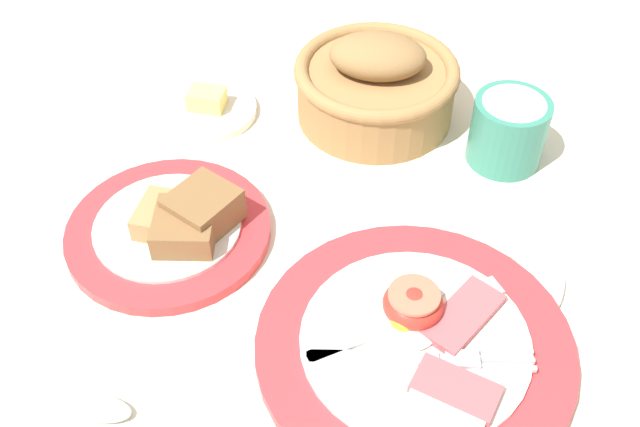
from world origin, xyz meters
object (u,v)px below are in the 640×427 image
object	(u,v)px
bread_basket	(376,84)
breakfast_plate	(416,341)
butter_dish	(208,108)
teaspoon_by_saucer	(122,413)
teaspoon_stray	(555,273)
sugar_cup	(508,130)
bread_plate	(175,226)

from	to	relation	value
bread_basket	breakfast_plate	bearing A→B (deg)	-63.03
bread_basket	butter_dish	distance (m)	0.19
bread_basket	teaspoon_by_saucer	size ratio (longest dim) A/B	0.94
butter_dish	teaspoon_stray	size ratio (longest dim) A/B	0.57
butter_dish	breakfast_plate	bearing A→B (deg)	-33.35
bread_basket	teaspoon_stray	world-z (taller)	bread_basket
teaspoon_by_saucer	butter_dish	bearing A→B (deg)	-82.53
sugar_cup	teaspoon_by_saucer	size ratio (longest dim) A/B	0.41
teaspoon_by_saucer	teaspoon_stray	size ratio (longest dim) A/B	1.00
breakfast_plate	sugar_cup	world-z (taller)	sugar_cup
bread_basket	butter_dish	bearing A→B (deg)	-157.00
sugar_cup	bread_plate	bearing A→B (deg)	-137.34
teaspoon_stray	teaspoon_by_saucer	bearing A→B (deg)	-42.83
sugar_cup	teaspoon_stray	world-z (taller)	sugar_cup
teaspoon_by_saucer	breakfast_plate	bearing A→B (deg)	-153.21
breakfast_plate	butter_dish	bearing A→B (deg)	146.65
teaspoon_by_saucer	sugar_cup	bearing A→B (deg)	-127.18
breakfast_plate	sugar_cup	size ratio (longest dim) A/B	3.40
breakfast_plate	teaspoon_stray	bearing A→B (deg)	53.70
butter_dish	teaspoon_by_saucer	bearing A→B (deg)	-70.39
bread_plate	sugar_cup	bearing A→B (deg)	42.66
breakfast_plate	teaspoon_stray	world-z (taller)	breakfast_plate
breakfast_plate	teaspoon_by_saucer	distance (m)	0.24
breakfast_plate	teaspoon_by_saucer	xyz separation A→B (m)	(-0.19, -0.15, -0.00)
butter_dish	teaspoon_by_saucer	distance (m)	0.39
sugar_cup	teaspoon_stray	bearing A→B (deg)	-59.51
breakfast_plate	teaspoon_stray	xyz separation A→B (m)	(0.09, 0.13, -0.00)
bread_plate	bread_basket	bearing A→B (deg)	67.04
bread_plate	teaspoon_by_saucer	xyz separation A→B (m)	(0.06, -0.18, -0.01)
bread_basket	butter_dish	world-z (taller)	bread_basket
sugar_cup	breakfast_plate	bearing A→B (deg)	-91.70
bread_basket	bread_plate	bearing A→B (deg)	-112.96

